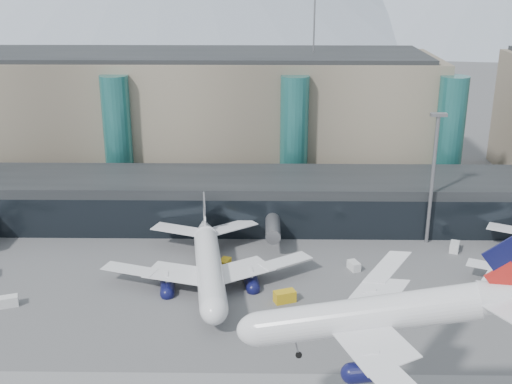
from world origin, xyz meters
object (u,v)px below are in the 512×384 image
lightmast_mid (433,172)px  veh_c (408,310)px  hero_jet (397,305)px  veh_b (225,263)px  veh_d (454,247)px  veh_h (285,296)px  veh_g (354,266)px  veh_a (8,301)px  jet_parked_mid (208,253)px

lightmast_mid → veh_c: lightmast_mid is taller
hero_jet → veh_b: (-20.42, 46.16, -18.02)m
veh_d → veh_h: 38.04m
veh_d → veh_g: size_ratio=1.15×
lightmast_mid → veh_d: size_ratio=8.59×
veh_b → veh_d: 43.52m
veh_d → veh_h: size_ratio=0.88×
lightmast_mid → veh_g: (-15.71, -12.14, -13.66)m
hero_jet → veh_b: bearing=121.8°
veh_g → veh_h: size_ratio=0.77×
veh_c → veh_d: 27.19m
veh_a → veh_d: 79.36m
veh_b → veh_h: (10.33, -12.28, 0.18)m
hero_jet → veh_b: 53.60m
hero_jet → veh_h: (-10.10, 33.89, -17.84)m
lightmast_mid → veh_a: size_ratio=8.72×
hero_jet → jet_parked_mid: (-23.00, 42.16, -14.15)m
hero_jet → veh_c: bearing=81.4°
lightmast_mid → veh_b: size_ratio=9.79×
veh_c → lightmast_mid: bearing=74.8°
jet_parked_mid → veh_b: jet_parked_mid is taller
veh_b → veh_g: 22.91m
veh_b → veh_d: (42.89, 7.39, 0.10)m
lightmast_mid → veh_d: 14.79m
veh_b → veh_h: 16.04m
lightmast_mid → jet_parked_mid: (-41.19, -15.47, -9.80)m
lightmast_mid → veh_g: bearing=-142.3°
hero_jet → veh_g: bearing=94.8°
veh_g → veh_h: 17.11m
veh_g → veh_h: veh_h is taller
veh_a → veh_b: 36.38m
veh_c → hero_jet: bearing=-103.0°
hero_jet → veh_g: hero_jet is taller
hero_jet → veh_h: size_ratio=9.61×
jet_parked_mid → veh_a: bearing=100.7°
veh_c → veh_g: (-6.39, 15.49, -0.20)m
hero_jet → veh_h: bearing=114.5°
jet_parked_mid → veh_a: 32.77m
veh_a → veh_b: bearing=2.9°
lightmast_mid → hero_jet: 60.59m
veh_a → veh_c: size_ratio=0.85×
hero_jet → lightmast_mid: bearing=80.4°
veh_c → veh_h: size_ratio=1.02×
lightmast_mid → veh_a: bearing=-160.3°
veh_d → veh_h: (-32.56, -19.67, 0.09)m
veh_a → veh_c: (62.76, -1.88, 0.13)m
jet_parked_mid → veh_b: (2.57, 4.01, -3.87)m
veh_c → veh_d: (13.59, 23.55, -0.11)m
veh_b → veh_c: (29.30, -16.16, 0.21)m
veh_a → veh_h: veh_h is taller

